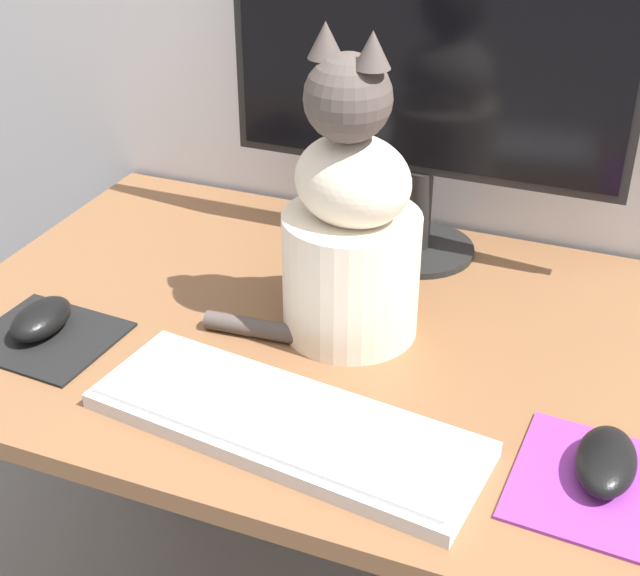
{
  "coord_description": "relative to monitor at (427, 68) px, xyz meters",
  "views": [
    {
      "loc": [
        0.3,
        -0.89,
        1.35
      ],
      "look_at": [
        -0.02,
        -0.1,
        0.84
      ],
      "focal_mm": 50.0,
      "sensor_mm": 36.0,
      "label": 1
    }
  ],
  "objects": [
    {
      "name": "cat",
      "position": [
        -0.02,
        -0.23,
        -0.13
      ],
      "size": [
        0.28,
        0.21,
        0.39
      ],
      "rotation": [
        0.0,
        0.0,
        -0.28
      ],
      "color": "beige",
      "rests_on": "desk"
    },
    {
      "name": "computer_mouse_right",
      "position": [
        0.31,
        -0.4,
        -0.26
      ],
      "size": [
        0.06,
        0.11,
        0.04
      ],
      "color": "black",
      "rests_on": "mousepad_right"
    },
    {
      "name": "computer_mouse_left",
      "position": [
        -0.38,
        -0.39,
        -0.25
      ],
      "size": [
        0.06,
        0.1,
        0.04
      ],
      "color": "black",
      "rests_on": "mousepad_left"
    },
    {
      "name": "mousepad_right",
      "position": [
        0.33,
        -0.41,
        -0.27
      ],
      "size": [
        0.21,
        0.19,
        0.0
      ],
      "rotation": [
        0.0,
        0.0,
        -0.06
      ],
      "color": "purple",
      "rests_on": "desk"
    },
    {
      "name": "mousepad_left",
      "position": [
        -0.37,
        -0.4,
        -0.27
      ],
      "size": [
        0.18,
        0.16,
        0.0
      ],
      "rotation": [
        0.0,
        0.0,
        -0.06
      ],
      "color": "black",
      "rests_on": "desk"
    },
    {
      "name": "monitor",
      "position": [
        0.0,
        0.0,
        0.0
      ],
      "size": [
        0.56,
        0.17,
        0.48
      ],
      "color": "black",
      "rests_on": "desk"
    },
    {
      "name": "desk",
      "position": [
        0.0,
        -0.24,
        -0.39
      ],
      "size": [
        1.1,
        0.68,
        0.72
      ],
      "color": "brown",
      "rests_on": "ground_plane"
    },
    {
      "name": "keyboard",
      "position": [
        -0.02,
        -0.45,
        -0.27
      ],
      "size": [
        0.46,
        0.2,
        0.02
      ],
      "rotation": [
        0.0,
        0.0,
        -0.12
      ],
      "color": "silver",
      "rests_on": "desk"
    }
  ]
}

